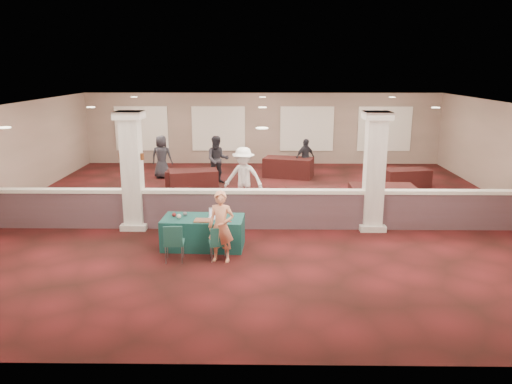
{
  "coord_description": "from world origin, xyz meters",
  "views": [
    {
      "loc": [
        0.02,
        -14.6,
        4.34
      ],
      "look_at": [
        -0.16,
        -2.0,
        1.16
      ],
      "focal_mm": 35.0,
      "sensor_mm": 36.0,
      "label": 1
    }
  ],
  "objects_px": {
    "far_table_front_right": "(382,198)",
    "attendee_a": "(218,160)",
    "far_table_front_center": "(314,200)",
    "far_table_back_center": "(288,167)",
    "far_table_front_left": "(193,180)",
    "near_table": "(203,233)",
    "woman": "(221,227)",
    "conf_chair_main": "(219,241)",
    "far_table_back_left": "(189,179)",
    "attendee_b": "(244,177)",
    "far_table_back_right": "(406,178)",
    "conf_chair_side": "(174,240)",
    "attendee_c": "(305,158)",
    "attendee_d": "(162,157)"
  },
  "relations": [
    {
      "from": "far_table_front_right",
      "to": "attendee_c",
      "type": "relative_size",
      "value": 1.28
    },
    {
      "from": "far_table_front_center",
      "to": "far_table_back_left",
      "type": "height_order",
      "value": "far_table_front_center"
    },
    {
      "from": "conf_chair_main",
      "to": "woman",
      "type": "bearing_deg",
      "value": -28.21
    },
    {
      "from": "conf_chair_main",
      "to": "far_table_back_center",
      "type": "distance_m",
      "value": 9.23
    },
    {
      "from": "conf_chair_main",
      "to": "far_table_front_left",
      "type": "height_order",
      "value": "conf_chair_main"
    },
    {
      "from": "attendee_a",
      "to": "attendee_d",
      "type": "relative_size",
      "value": 1.06
    },
    {
      "from": "attendee_a",
      "to": "attendee_c",
      "type": "relative_size",
      "value": 1.18
    },
    {
      "from": "far_table_front_right",
      "to": "far_table_back_left",
      "type": "height_order",
      "value": "far_table_front_right"
    },
    {
      "from": "far_table_front_center",
      "to": "far_table_back_left",
      "type": "distance_m",
      "value": 5.18
    },
    {
      "from": "far_table_back_left",
      "to": "attendee_b",
      "type": "height_order",
      "value": "attendee_b"
    },
    {
      "from": "conf_chair_side",
      "to": "attendee_a",
      "type": "xyz_separation_m",
      "value": [
        0.29,
        7.97,
        0.38
      ]
    },
    {
      "from": "attendee_a",
      "to": "conf_chair_main",
      "type": "bearing_deg",
      "value": -92.69
    },
    {
      "from": "conf_chair_main",
      "to": "far_table_back_right",
      "type": "relative_size",
      "value": 0.49
    },
    {
      "from": "conf_chair_side",
      "to": "attendee_c",
      "type": "relative_size",
      "value": 0.58
    },
    {
      "from": "conf_chair_main",
      "to": "far_table_front_left",
      "type": "relative_size",
      "value": 0.48
    },
    {
      "from": "far_table_back_right",
      "to": "far_table_front_left",
      "type": "bearing_deg",
      "value": -176.68
    },
    {
      "from": "conf_chair_main",
      "to": "far_table_front_right",
      "type": "distance_m",
      "value": 6.28
    },
    {
      "from": "far_table_front_center",
      "to": "conf_chair_main",
      "type": "bearing_deg",
      "value": -121.83
    },
    {
      "from": "near_table",
      "to": "far_table_front_left",
      "type": "height_order",
      "value": "near_table"
    },
    {
      "from": "near_table",
      "to": "far_table_front_center",
      "type": "height_order",
      "value": "near_table"
    },
    {
      "from": "far_table_front_left",
      "to": "conf_chair_main",
      "type": "bearing_deg",
      "value": -77.58
    },
    {
      "from": "far_table_front_center",
      "to": "attendee_b",
      "type": "bearing_deg",
      "value": 170.76
    },
    {
      "from": "woman",
      "to": "far_table_front_center",
      "type": "xyz_separation_m",
      "value": [
        2.53,
        4.2,
        -0.48
      ]
    },
    {
      "from": "far_table_front_center",
      "to": "attendee_a",
      "type": "bearing_deg",
      "value": 131.82
    },
    {
      "from": "woman",
      "to": "conf_chair_main",
      "type": "bearing_deg",
      "value": 173.8
    },
    {
      "from": "far_table_back_left",
      "to": "attendee_c",
      "type": "bearing_deg",
      "value": 25.1
    },
    {
      "from": "far_table_back_center",
      "to": "far_table_front_center",
      "type": "bearing_deg",
      "value": -83.3
    },
    {
      "from": "far_table_back_center",
      "to": "far_table_front_left",
      "type": "bearing_deg",
      "value": -149.08
    },
    {
      "from": "far_table_front_center",
      "to": "conf_chair_side",
      "type": "bearing_deg",
      "value": -130.13
    },
    {
      "from": "conf_chair_main",
      "to": "attendee_c",
      "type": "height_order",
      "value": "attendee_c"
    },
    {
      "from": "conf_chair_main",
      "to": "conf_chair_side",
      "type": "distance_m",
      "value": 1.01
    },
    {
      "from": "woman",
      "to": "attendee_a",
      "type": "xyz_separation_m",
      "value": [
        -0.78,
        7.9,
        0.08
      ]
    },
    {
      "from": "far_table_front_right",
      "to": "attendee_a",
      "type": "distance_m",
      "value": 6.57
    },
    {
      "from": "far_table_front_left",
      "to": "far_table_back_center",
      "type": "relative_size",
      "value": 0.89
    },
    {
      "from": "woman",
      "to": "far_table_back_center",
      "type": "relative_size",
      "value": 0.85
    },
    {
      "from": "woman",
      "to": "far_table_front_right",
      "type": "distance_m",
      "value": 6.26
    },
    {
      "from": "far_table_front_right",
      "to": "far_table_back_left",
      "type": "relative_size",
      "value": 1.21
    },
    {
      "from": "conf_chair_main",
      "to": "attendee_c",
      "type": "relative_size",
      "value": 0.53
    },
    {
      "from": "far_table_front_right",
      "to": "far_table_back_right",
      "type": "xyz_separation_m",
      "value": [
        1.62,
        3.15,
        -0.06
      ]
    },
    {
      "from": "far_table_front_center",
      "to": "far_table_front_right",
      "type": "height_order",
      "value": "far_table_front_right"
    },
    {
      "from": "far_table_front_center",
      "to": "far_table_back_right",
      "type": "relative_size",
      "value": 1.03
    },
    {
      "from": "attendee_a",
      "to": "near_table",
      "type": "bearing_deg",
      "value": -95.74
    },
    {
      "from": "far_table_front_center",
      "to": "attendee_b",
      "type": "relative_size",
      "value": 0.89
    },
    {
      "from": "far_table_front_right",
      "to": "far_table_back_left",
      "type": "xyz_separation_m",
      "value": [
        -6.38,
        2.9,
        -0.07
      ]
    },
    {
      "from": "woman",
      "to": "far_table_back_center",
      "type": "xyz_separation_m",
      "value": [
        1.96,
        9.02,
        -0.43
      ]
    },
    {
      "from": "conf_chair_main",
      "to": "far_table_back_center",
      "type": "xyz_separation_m",
      "value": [
        2.03,
        9.0,
        -0.09
      ]
    },
    {
      "from": "far_table_front_left",
      "to": "far_table_back_left",
      "type": "bearing_deg",
      "value": 132.74
    },
    {
      "from": "far_table_front_center",
      "to": "attendee_d",
      "type": "height_order",
      "value": "attendee_d"
    },
    {
      "from": "far_table_back_left",
      "to": "attendee_b",
      "type": "relative_size",
      "value": 0.84
    },
    {
      "from": "far_table_back_left",
      "to": "attendee_c",
      "type": "xyz_separation_m",
      "value": [
        4.41,
        2.07,
        0.44
      ]
    }
  ]
}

